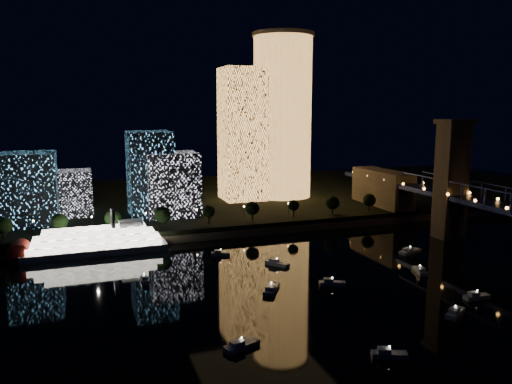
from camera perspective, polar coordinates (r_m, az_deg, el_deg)
ground at (r=152.75m, az=14.37°, el=-11.63°), size 520.00×520.00×0.00m
far_bank at (r=293.77m, az=-3.14°, el=-0.64°), size 420.00×160.00×5.00m
seawall at (r=221.77m, az=2.55°, el=-4.26°), size 420.00×6.00×3.00m
tower_cylindrical at (r=280.70m, az=3.04°, el=8.63°), size 34.00×34.00×89.68m
tower_rectangular at (r=271.42m, az=-1.56°, el=6.58°), size 22.24×22.24×70.76m
midrise_blocks at (r=236.31m, az=-16.18°, el=1.02°), size 83.47×36.37×39.04m
riverboat at (r=198.77m, az=-18.55°, el=-5.54°), size 56.64×12.74×17.01m
motorboats at (r=159.82m, az=11.43°, el=-10.24°), size 124.27×91.64×2.78m
esplanade_trees at (r=215.13m, az=-6.79°, el=-2.30°), size 166.48×6.93×8.96m
street_lamps at (r=221.43m, az=-6.80°, el=-2.34°), size 132.70×0.70×5.65m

